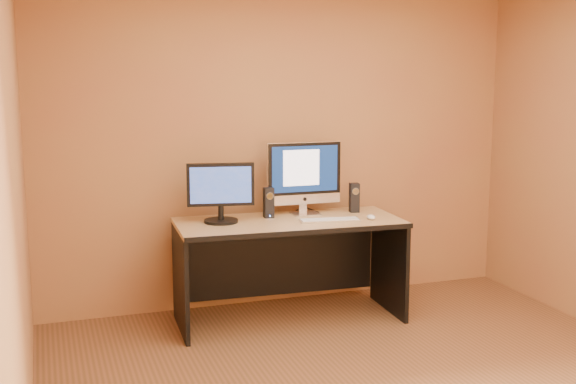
# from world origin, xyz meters

# --- Properties ---
(walls) EXTENTS (4.00, 4.00, 2.60)m
(walls) POSITION_xyz_m (0.00, 0.00, 1.30)
(walls) COLOR olive
(walls) RESTS_ON ground
(desk) EXTENTS (1.73, 0.83, 0.78)m
(desk) POSITION_xyz_m (-0.13, 1.48, 0.39)
(desk) COLOR tan
(desk) RESTS_ON ground
(imac) EXTENTS (0.61, 0.23, 0.58)m
(imac) POSITION_xyz_m (0.07, 1.67, 1.08)
(imac) COLOR silver
(imac) RESTS_ON desk
(second_monitor) EXTENTS (0.55, 0.34, 0.45)m
(second_monitor) POSITION_xyz_m (-0.63, 1.59, 1.01)
(second_monitor) COLOR black
(second_monitor) RESTS_ON desk
(speaker_left) EXTENTS (0.07, 0.08, 0.23)m
(speaker_left) POSITION_xyz_m (-0.24, 1.64, 0.90)
(speaker_left) COLOR black
(speaker_left) RESTS_ON desk
(speaker_right) EXTENTS (0.08, 0.09, 0.23)m
(speaker_right) POSITION_xyz_m (0.47, 1.63, 0.90)
(speaker_right) COLOR black
(speaker_right) RESTS_ON desk
(keyboard) EXTENTS (0.47, 0.19, 0.02)m
(keyboard) POSITION_xyz_m (0.15, 1.36, 0.79)
(keyboard) COLOR #BBBBBF
(keyboard) RESTS_ON desk
(mouse) EXTENTS (0.08, 0.12, 0.04)m
(mouse) POSITION_xyz_m (0.48, 1.32, 0.80)
(mouse) COLOR white
(mouse) RESTS_ON desk
(cable_a) EXTENTS (0.03, 0.23, 0.01)m
(cable_a) POSITION_xyz_m (0.18, 1.80, 0.79)
(cable_a) COLOR black
(cable_a) RESTS_ON desk
(cable_b) EXTENTS (0.12, 0.16, 0.01)m
(cable_b) POSITION_xyz_m (0.05, 1.82, 0.79)
(cable_b) COLOR black
(cable_b) RESTS_ON desk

